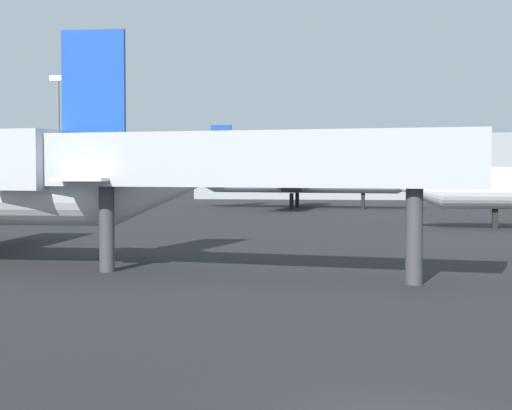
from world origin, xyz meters
name	(u,v)px	position (x,y,z in m)	size (l,w,h in m)	color
airplane_far_left	(302,180)	(-6.57, 78.21, 3.42)	(29.22, 22.41, 10.05)	#B2BCCC
jet_bridge	(206,162)	(-7.17, 19.33, 4.99)	(21.96, 5.87, 6.52)	#B2B7BC
light_mast_left	(58,130)	(-43.96, 97.10, 10.52)	(2.40, 0.50, 18.55)	slate
terminal_building	(458,167)	(16.62, 115.14, 5.06)	(83.22, 21.08, 10.12)	#999EA3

